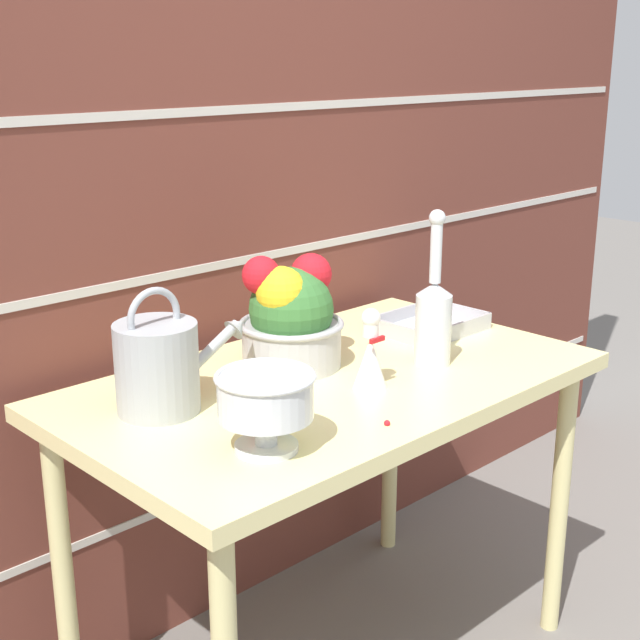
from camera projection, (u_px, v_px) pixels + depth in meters
brick_wall at (204, 188)px, 2.10m from camera, size 3.60×0.08×2.20m
patio_table at (331, 411)px, 1.93m from camera, size 1.15×0.67×0.74m
watering_can at (159, 365)px, 1.71m from camera, size 0.31×0.16×0.25m
crystal_pedestal_bowl at (265, 400)px, 1.53m from camera, size 0.18×0.18×0.14m
flower_planter at (290, 317)px, 1.95m from camera, size 0.23×0.23×0.25m
glass_decanter at (434, 316)px, 1.96m from camera, size 0.08×0.08×0.35m
figurine_vase at (370, 357)px, 1.82m from camera, size 0.07×0.07×0.17m
wire_tray at (430, 326)px, 2.23m from camera, size 0.25×0.19×0.04m
fallen_petal at (387, 423)px, 1.66m from camera, size 0.01×0.01×0.01m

